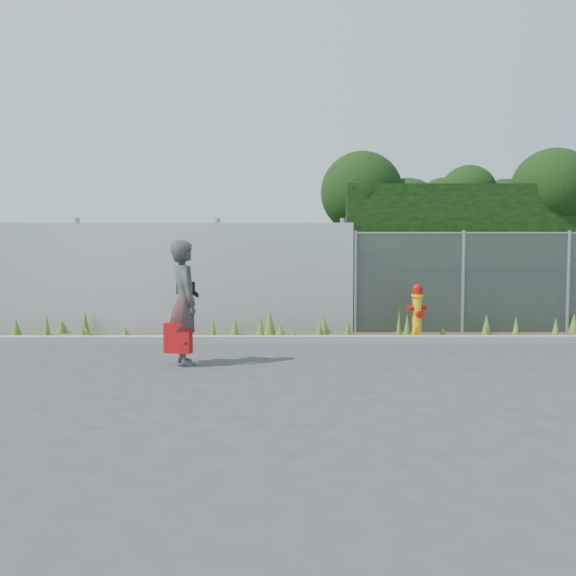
% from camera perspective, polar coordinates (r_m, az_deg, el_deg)
% --- Properties ---
extents(ground, '(80.00, 80.00, 0.00)m').
position_cam_1_polar(ground, '(8.28, 2.15, -7.48)').
color(ground, '#393A3C').
rests_on(ground, ground).
extents(curb, '(16.00, 0.22, 0.12)m').
position_cam_1_polar(curb, '(10.05, 1.70, -5.23)').
color(curb, gray).
rests_on(curb, ground).
extents(weed_strip, '(16.00, 1.30, 0.55)m').
position_cam_1_polar(weed_strip, '(10.69, -1.88, -4.32)').
color(weed_strip, '#423525').
rests_on(weed_strip, ground).
extents(corrugated_fence, '(8.50, 0.21, 2.30)m').
position_cam_1_polar(corrugated_fence, '(11.52, -14.87, 0.96)').
color(corrugated_fence, '#B4B7BC').
rests_on(corrugated_fence, ground).
extents(chainlink_fence, '(6.50, 0.07, 2.05)m').
position_cam_1_polar(chainlink_fence, '(12.06, 22.12, 0.59)').
color(chainlink_fence, gray).
rests_on(chainlink_fence, ground).
extents(hedge, '(7.78, 1.99, 3.82)m').
position_cam_1_polar(hedge, '(13.00, 20.78, 5.04)').
color(hedge, black).
rests_on(hedge, ground).
extents(fire_hydrant, '(0.35, 0.32, 1.05)m').
position_cam_1_polar(fire_hydrant, '(10.78, 12.98, -2.32)').
color(fire_hydrant, yellow).
rests_on(fire_hydrant, ground).
extents(woman, '(0.64, 0.76, 1.77)m').
position_cam_1_polar(woman, '(8.09, -10.48, -1.46)').
color(woman, '#0E5C57').
rests_on(woman, ground).
extents(red_tote_bag, '(0.38, 0.14, 0.50)m').
position_cam_1_polar(red_tote_bag, '(8.01, -11.10, -5.01)').
color(red_tote_bag, '#A90911').
extents(black_shoulder_bag, '(0.25, 0.10, 0.19)m').
position_cam_1_polar(black_shoulder_bag, '(8.21, -10.35, -0.01)').
color(black_shoulder_bag, black).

